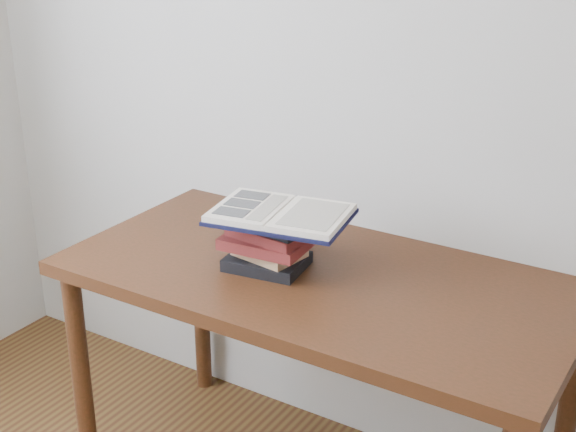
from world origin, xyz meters
The scene contains 3 objects.
desk centered at (-0.11, 1.38, 0.70)m, with size 1.49×0.74×0.80m.
book_stack centered at (-0.25, 1.34, 0.87)m, with size 0.26×0.20×0.16m.
open_book centered at (-0.21, 1.35, 0.97)m, with size 0.42×0.33×0.03m.
Camera 1 is at (0.91, -0.43, 1.81)m, focal length 50.00 mm.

